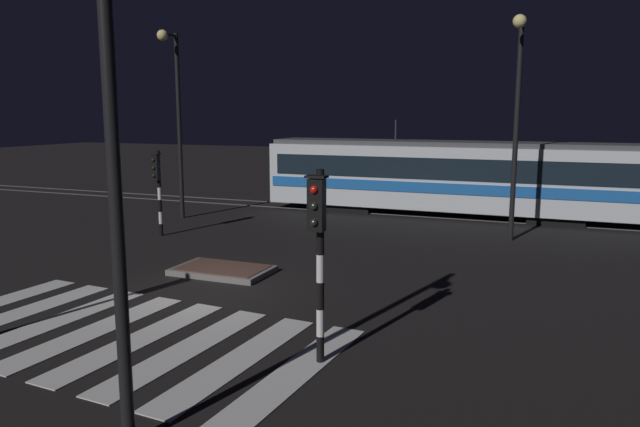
# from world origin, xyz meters

# --- Properties ---
(ground_plane) EXTENTS (120.00, 120.00, 0.00)m
(ground_plane) POSITION_xyz_m (0.00, 0.00, 0.00)
(ground_plane) COLOR black
(rail_near) EXTENTS (80.00, 0.12, 0.03)m
(rail_near) POSITION_xyz_m (0.00, 13.01, 0.01)
(rail_near) COLOR #59595E
(rail_near) RESTS_ON ground
(rail_far) EXTENTS (80.00, 0.12, 0.03)m
(rail_far) POSITION_xyz_m (0.00, 14.45, 0.01)
(rail_far) COLOR #59595E
(rail_far) RESTS_ON ground
(crosswalk_zebra) EXTENTS (9.21, 5.26, 0.02)m
(crosswalk_zebra) POSITION_xyz_m (-0.00, -3.31, 0.01)
(crosswalk_zebra) COLOR silver
(crosswalk_zebra) RESTS_ON ground
(traffic_island) EXTENTS (2.68, 1.64, 0.18)m
(traffic_island) POSITION_xyz_m (-0.53, 1.65, 0.09)
(traffic_island) COLOR slate
(traffic_island) RESTS_ON ground
(traffic_light_corner_far_left) EXTENTS (0.36, 0.42, 3.12)m
(traffic_light_corner_far_left) POSITION_xyz_m (-5.39, 5.29, 2.06)
(traffic_light_corner_far_left) COLOR black
(traffic_light_corner_far_left) RESTS_ON ground
(traffic_light_corner_near_right) EXTENTS (0.36, 0.42, 3.50)m
(traffic_light_corner_near_right) POSITION_xyz_m (4.33, -3.10, 2.31)
(traffic_light_corner_near_right) COLOR black
(traffic_light_corner_near_right) RESTS_ON ground
(street_lamp_trackside_right) EXTENTS (0.44, 1.21, 7.58)m
(street_lamp_trackside_right) POSITION_xyz_m (6.57, 9.14, 4.77)
(street_lamp_trackside_right) COLOR black
(street_lamp_trackside_right) RESTS_ON ground
(street_lamp_near_kerb) EXTENTS (0.44, 1.21, 6.77)m
(street_lamp_near_kerb) POSITION_xyz_m (2.96, -6.80, 4.33)
(street_lamp_near_kerb) COLOR black
(street_lamp_near_kerb) RESTS_ON ground
(street_lamp_trackside_left) EXTENTS (0.44, 1.21, 7.71)m
(street_lamp_trackside_left) POSITION_xyz_m (-6.90, 8.66, 4.84)
(street_lamp_trackside_left) COLOR black
(street_lamp_trackside_left) RESTS_ON ground
(tram) EXTENTS (16.29, 2.58, 4.15)m
(tram) POSITION_xyz_m (3.56, 13.73, 1.75)
(tram) COLOR silver
(tram) RESTS_ON ground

